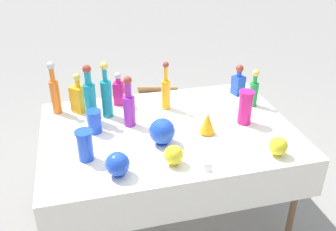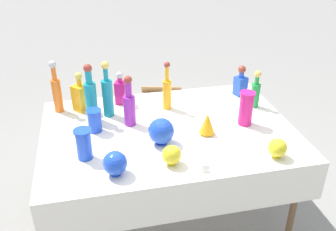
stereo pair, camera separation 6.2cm
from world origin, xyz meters
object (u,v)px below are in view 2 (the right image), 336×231
(round_bowl_1, at_px, (115,163))
(tall_bottle_1, at_px, (91,97))
(tall_bottle_3, at_px, (167,91))
(round_bowl_3, at_px, (278,148))
(round_bowl_2, at_px, (172,155))
(tall_bottle_0, at_px, (129,105))
(square_decanter_0, at_px, (81,96))
(slender_vase_2, at_px, (246,107))
(slender_vase_0, at_px, (84,143))
(tall_bottle_4, at_px, (256,92))
(tall_bottle_2, at_px, (57,90))
(square_decanter_1, at_px, (241,83))
(cardboard_box_behind_left, at_px, (164,114))
(round_bowl_0, at_px, (161,131))
(square_decanter_2, at_px, (121,90))
(fluted_vase_0, at_px, (207,123))
(slender_vase_1, at_px, (95,120))
(tall_bottle_5, at_px, (107,94))

(round_bowl_1, bearing_deg, tall_bottle_1, 98.36)
(tall_bottle_3, relative_size, round_bowl_3, 2.99)
(round_bowl_2, bearing_deg, tall_bottle_0, 108.65)
(square_decanter_0, xyz_separation_m, slender_vase_2, (1.09, -0.45, 0.01))
(slender_vase_0, bearing_deg, tall_bottle_4, 17.81)
(square_decanter_0, distance_m, round_bowl_2, 0.94)
(tall_bottle_0, xyz_separation_m, tall_bottle_2, (-0.48, 0.31, 0.02))
(square_decanter_0, relative_size, square_decanter_1, 1.20)
(tall_bottle_0, distance_m, cardboard_box_behind_left, 1.38)
(tall_bottle_1, xyz_separation_m, slender_vase_0, (-0.07, -0.45, -0.07))
(round_bowl_0, relative_size, cardboard_box_behind_left, 0.32)
(square_decanter_2, relative_size, fluted_vase_0, 1.70)
(slender_vase_0, bearing_deg, square_decanter_1, 26.68)
(slender_vase_1, height_order, round_bowl_2, slender_vase_1)
(square_decanter_0, height_order, square_decanter_1, square_decanter_0)
(fluted_vase_0, distance_m, round_bowl_3, 0.47)
(tall_bottle_2, xyz_separation_m, slender_vase_0, (0.17, -0.65, -0.06))
(square_decanter_1, bearing_deg, tall_bottle_0, -163.12)
(round_bowl_0, bearing_deg, round_bowl_3, -24.67)
(round_bowl_1, height_order, cardboard_box_behind_left, round_bowl_1)
(tall_bottle_2, bearing_deg, square_decanter_2, 3.50)
(tall_bottle_5, distance_m, fluted_vase_0, 0.73)
(round_bowl_1, distance_m, round_bowl_2, 0.33)
(square_decanter_1, xyz_separation_m, square_decanter_2, (-0.94, 0.06, 0.00))
(square_decanter_2, bearing_deg, slender_vase_2, -32.12)
(square_decanter_0, height_order, square_decanter_2, square_decanter_0)
(square_decanter_2, xyz_separation_m, slender_vase_0, (-0.29, -0.67, -0.01))
(round_bowl_0, distance_m, round_bowl_3, 0.71)
(slender_vase_2, bearing_deg, cardboard_box_behind_left, 103.71)
(tall_bottle_0, xyz_separation_m, round_bowl_2, (0.17, -0.51, -0.08))
(tall_bottle_4, height_order, round_bowl_0, tall_bottle_4)
(tall_bottle_1, distance_m, cardboard_box_behind_left, 1.42)
(slender_vase_1, height_order, cardboard_box_behind_left, slender_vase_1)
(tall_bottle_1, height_order, square_decanter_0, tall_bottle_1)
(square_decanter_1, relative_size, fluted_vase_0, 1.64)
(round_bowl_2, height_order, round_bowl_3, same)
(tall_bottle_2, bearing_deg, slender_vase_2, -20.62)
(tall_bottle_2, distance_m, cardboard_box_behind_left, 1.43)
(square_decanter_1, distance_m, round_bowl_2, 1.08)
(tall_bottle_2, height_order, tall_bottle_4, tall_bottle_2)
(tall_bottle_4, xyz_separation_m, round_bowl_2, (-0.77, -0.58, -0.06))
(tall_bottle_0, height_order, tall_bottle_5, tall_bottle_5)
(tall_bottle_2, bearing_deg, tall_bottle_3, -9.36)
(tall_bottle_3, relative_size, tall_bottle_4, 1.27)
(tall_bottle_0, relative_size, tall_bottle_5, 0.88)
(slender_vase_1, xyz_separation_m, round_bowl_3, (1.04, -0.54, -0.02))
(round_bowl_3, bearing_deg, round_bowl_1, 177.62)
(slender_vase_0, relative_size, slender_vase_2, 0.80)
(round_bowl_3, bearing_deg, tall_bottle_2, 145.43)
(tall_bottle_3, height_order, tall_bottle_4, tall_bottle_3)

